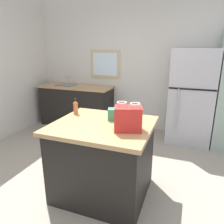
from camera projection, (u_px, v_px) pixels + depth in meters
name	position (u px, v px, depth m)	size (l,w,h in m)	color
ground	(101.00, 197.00, 2.52)	(6.02, 6.02, 0.00)	#9E9384
back_wall	(147.00, 65.00, 4.35)	(5.02, 0.13, 2.74)	silver
kitchen_island	(103.00, 159.00, 2.49)	(1.10, 0.98, 0.89)	black
refrigerator	(191.00, 97.00, 3.82)	(0.76, 0.73, 1.70)	#B7B7BC
sink_counter	(76.00, 105.00, 4.79)	(1.63, 0.62, 1.09)	black
shopping_bag	(128.00, 119.00, 2.13)	(0.31, 0.25, 0.30)	red
small_box	(114.00, 114.00, 2.47)	(0.14, 0.11, 0.13)	#388E66
bottle	(76.00, 107.00, 2.69)	(0.06, 0.06, 0.20)	#C66633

